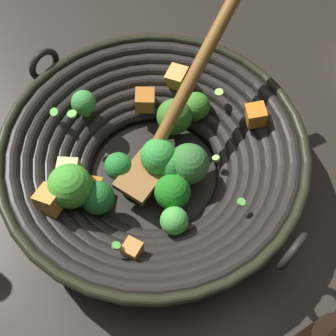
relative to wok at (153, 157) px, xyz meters
name	(u,v)px	position (x,y,z in m)	size (l,w,h in m)	color
ground_plane	(155,176)	(0.00, 0.00, -0.06)	(4.00, 4.00, 0.00)	#28231E
wok	(153,157)	(0.00, 0.00, 0.00)	(0.44, 0.46, 0.22)	black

